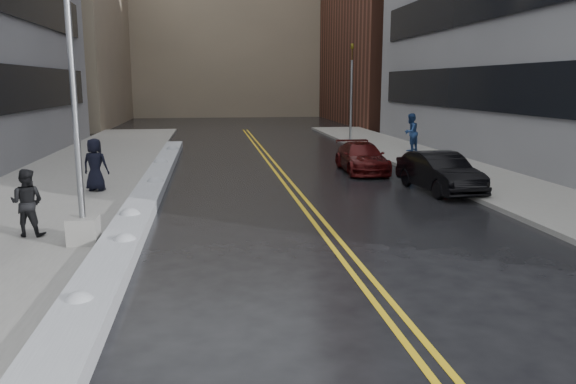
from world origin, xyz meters
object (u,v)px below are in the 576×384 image
object	(u,v)px
pedestrian_b	(27,203)
car_maroon	(362,158)
traffic_signal	(351,89)
car_black	(440,172)
lamppost	(77,139)
fire_hydrant	(450,165)
pedestrian_east	(411,132)
pedestrian_c	(95,165)

from	to	relation	value
pedestrian_b	car_maroon	bearing A→B (deg)	-129.78
traffic_signal	car_black	xyz separation A→B (m)	(-1.00, -16.51, -2.71)
lamppost	car_maroon	xyz separation A→B (m)	(9.31, 10.21, -1.92)
fire_hydrant	car_black	xyz separation A→B (m)	(-1.50, -2.51, 0.14)
traffic_signal	pedestrian_b	distance (m)	25.07
pedestrian_b	car_maroon	size ratio (longest dim) A/B	0.38
lamppost	car_black	size ratio (longest dim) A/B	1.82
car_maroon	lamppost	bearing A→B (deg)	-130.40
lamppost	car_maroon	distance (m)	13.95
traffic_signal	car_maroon	size ratio (longest dim) A/B	1.41
lamppost	fire_hydrant	world-z (taller)	lamppost
pedestrian_b	car_black	distance (m)	13.09
pedestrian_b	pedestrian_east	world-z (taller)	pedestrian_east
car_black	lamppost	bearing A→B (deg)	-158.34
pedestrian_c	pedestrian_b	bearing A→B (deg)	100.62
traffic_signal	car_black	world-z (taller)	traffic_signal
fire_hydrant	car_maroon	bearing A→B (deg)	143.47
pedestrian_c	fire_hydrant	bearing A→B (deg)	-158.21
car_maroon	car_black	bearing A→B (deg)	-70.54
traffic_signal	pedestrian_b	xyz separation A→B (m)	(-13.23, -21.16, -2.45)
fire_hydrant	car_black	size ratio (longest dim) A/B	0.17
pedestrian_b	traffic_signal	bearing A→B (deg)	-112.91
pedestrian_c	car_maroon	distance (m)	10.90
lamppost	pedestrian_east	distance (m)	21.02
pedestrian_east	car_maroon	bearing A→B (deg)	14.90
fire_hydrant	pedestrian_east	world-z (taller)	pedestrian_east
pedestrian_c	car_black	xyz separation A→B (m)	(11.74, -1.05, -0.35)
lamppost	pedestrian_b	distance (m)	2.29
lamppost	pedestrian_c	xyz separation A→B (m)	(-0.94, 6.54, -1.50)
fire_hydrant	traffic_signal	world-z (taller)	traffic_signal
fire_hydrant	pedestrian_b	bearing A→B (deg)	-152.46
traffic_signal	pedestrian_east	bearing A→B (deg)	-73.57
pedestrian_b	fire_hydrant	bearing A→B (deg)	-143.36
lamppost	car_maroon	size ratio (longest dim) A/B	1.79
pedestrian_c	car_black	bearing A→B (deg)	-169.60
fire_hydrant	pedestrian_east	bearing A→B (deg)	80.95
pedestrian_east	traffic_signal	bearing A→B (deg)	-112.25
pedestrian_c	pedestrian_east	world-z (taller)	pedestrian_east
car_maroon	fire_hydrant	bearing A→B (deg)	-34.58
car_black	car_maroon	size ratio (longest dim) A/B	0.98
traffic_signal	car_black	distance (m)	16.76
pedestrian_east	car_black	xyz separation A→B (m)	(-2.77, -10.50, -0.47)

